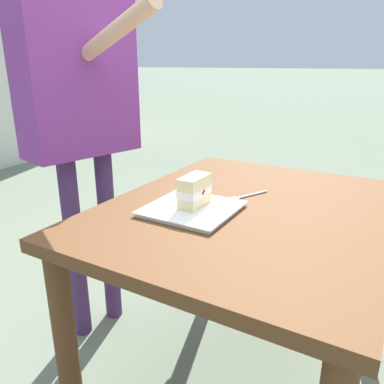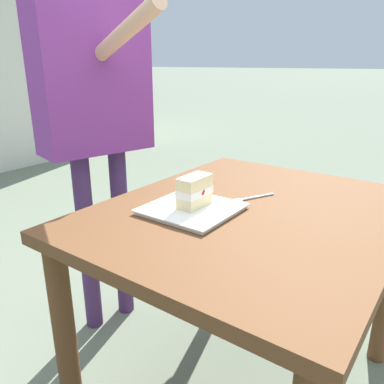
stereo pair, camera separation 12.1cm
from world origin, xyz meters
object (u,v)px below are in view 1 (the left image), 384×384
object	(u,v)px
patio_table	(248,239)
cake_slice	(194,191)
diner_person	(78,86)
dessert_fork	(247,196)
dessert_plate	(192,209)

from	to	relation	value
patio_table	cake_slice	size ratio (longest dim) A/B	8.91
diner_person	dessert_fork	bearing A→B (deg)	-84.35
cake_slice	dessert_fork	xyz separation A→B (m)	(0.21, -0.10, -0.06)
patio_table	cake_slice	xyz separation A→B (m)	(-0.12, 0.14, 0.19)
dessert_plate	cake_slice	distance (m)	0.06
patio_table	diner_person	size ratio (longest dim) A/B	0.65
cake_slice	dessert_fork	distance (m)	0.24
cake_slice	diner_person	size ratio (longest dim) A/B	0.07
patio_table	diner_person	bearing A→B (deg)	89.19
diner_person	cake_slice	bearing A→B (deg)	-102.48
dessert_plate	dessert_fork	size ratio (longest dim) A/B	1.72
dessert_plate	dessert_fork	xyz separation A→B (m)	(0.22, -0.10, -0.00)
patio_table	dessert_plate	size ratio (longest dim) A/B	4.01
patio_table	dessert_fork	distance (m)	0.15
patio_table	cake_slice	bearing A→B (deg)	131.41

